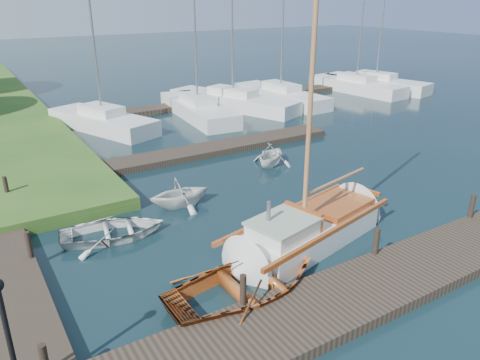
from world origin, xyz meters
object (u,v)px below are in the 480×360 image
mooring_post_1 (243,290)px  marina_boat_4 (280,95)px  tender_a (113,228)px  marina_boat_0 (102,120)px  tender_b (180,191)px  lamp_post (5,321)px  mooring_post_2 (376,241)px  dinghy (247,281)px  marina_boat_7 (376,82)px  mooring_post_3 (472,206)px  marina_boat_3 (233,100)px  marina_boat_6 (356,85)px  marina_boat_2 (198,108)px  mooring_post_5 (6,187)px  tender_d (271,153)px  sailboat (310,230)px  mooring_post_4 (29,245)px

mooring_post_1 → marina_boat_4: 24.20m
tender_a → marina_boat_0: (3.50, 12.96, 0.25)m
tender_b → lamp_post: bearing=138.8°
mooring_post_2 → dinghy: (-4.03, 0.56, -0.25)m
lamp_post → marina_boat_7: bearing=32.5°
mooring_post_3 → marina_boat_3: (2.14, 19.14, -0.13)m
marina_boat_6 → marina_boat_2: bearing=86.0°
dinghy → marina_boat_0: bearing=-5.6°
marina_boat_0 → marina_boat_3: bearing=-106.7°
mooring_post_5 → marina_boat_6: 27.87m
marina_boat_0 → marina_boat_6: size_ratio=1.22×
mooring_post_2 → tender_b: tender_b is taller
dinghy → marina_boat_6: marina_boat_6 is taller
mooring_post_3 → marina_boat_6: 23.17m
mooring_post_1 → tender_d: 10.80m
mooring_post_3 → marina_boat_7: (15.58, 18.85, -0.13)m
mooring_post_5 → marina_boat_7: (28.58, 8.85, -0.13)m
sailboat → marina_boat_7: (20.83, 16.85, 0.22)m
mooring_post_4 → sailboat: bearing=-21.1°
mooring_post_4 → tender_b: bearing=15.9°
mooring_post_5 → tender_d: 10.88m
mooring_post_3 → marina_boat_0: marina_boat_0 is taller
tender_b → marina_boat_2: bearing=-26.5°
mooring_post_1 → sailboat: sailboat is taller
mooring_post_2 → marina_boat_6: bearing=46.5°
mooring_post_5 → sailboat: sailboat is taller
mooring_post_5 → dinghy: bearing=-64.7°
mooring_post_2 → sailboat: bearing=110.4°
marina_boat_2 → mooring_post_2: bearing=174.6°
mooring_post_5 → tender_a: size_ratio=0.25×
lamp_post → tender_b: 9.21m
mooring_post_2 → lamp_post: bearing=180.0°
sailboat → marina_boat_0: (-1.74, 16.42, 0.24)m
lamp_post → mooring_post_1: bearing=0.0°
lamp_post → marina_boat_2: marina_boat_2 is taller
mooring_post_3 → marina_boat_4: 19.90m
lamp_post → marina_boat_3: marina_boat_3 is taller
sailboat → marina_boat_6: 25.17m
mooring_post_2 → marina_boat_0: size_ratio=0.07×
marina_boat_0 → lamp_post: bearing=137.9°
mooring_post_4 → marina_boat_4: marina_boat_4 is taller
mooring_post_3 → lamp_post: 14.05m
marina_boat_4 → mooring_post_5: bearing=112.0°
dinghy → mooring_post_4: bearing=44.5°
mooring_post_3 → mooring_post_5: 16.40m
lamp_post → dinghy: (5.47, 0.56, -1.42)m
marina_boat_6 → tender_a: bearing=112.9°
lamp_post → marina_boat_6: marina_boat_6 is taller
dinghy → tender_d: size_ratio=1.93×
mooring_post_2 → dinghy: size_ratio=0.18×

